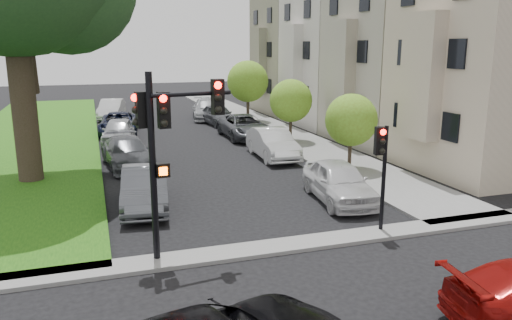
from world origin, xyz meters
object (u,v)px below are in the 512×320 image
object	(u,v)px
small_tree_a	(351,120)
small_tree_b	(291,101)
car_parked_0	(339,181)
car_parked_5	(145,188)
car_parked_4	(207,109)
car_parked_7	(119,131)
small_tree_c	(248,81)
car_parked_6	(127,153)
traffic_signal_secondary	(382,159)
car_parked_1	(273,143)
car_parked_3	(218,115)
car_parked_2	(244,127)
car_parked_9	(112,109)
car_parked_8	(119,123)
traffic_signal_main	(167,133)

from	to	relation	value
small_tree_a	small_tree_b	xyz separation A→B (m)	(-0.00, 7.43, 0.13)
car_parked_0	car_parked_5	distance (m)	7.27
car_parked_4	car_parked_7	size ratio (longest dim) A/B	1.23
small_tree_c	car_parked_6	xyz separation A→B (m)	(-9.93, -12.13, -2.41)
traffic_signal_secondary	car_parked_1	xyz separation A→B (m)	(0.54, 11.21, -1.62)
car_parked_6	car_parked_7	bearing A→B (deg)	85.03
car_parked_3	traffic_signal_secondary	bearing A→B (deg)	-99.90
car_parked_5	car_parked_2	bearing A→B (deg)	64.96
car_parked_7	car_parked_1	bearing A→B (deg)	-33.51
car_parked_4	car_parked_0	bearing A→B (deg)	-80.69
car_parked_9	car_parked_8	bearing A→B (deg)	-77.59
traffic_signal_secondary	car_parked_3	bearing A→B (deg)	88.64
small_tree_b	traffic_signal_main	bearing A→B (deg)	-122.85
traffic_signal_main	car_parked_5	size ratio (longest dim) A/B	1.14
small_tree_b	car_parked_7	distance (m)	10.63
car_parked_5	small_tree_c	bearing A→B (deg)	68.87
car_parked_0	car_parked_5	bearing A→B (deg)	175.09
car_parked_6	car_parked_8	bearing A→B (deg)	83.78
traffic_signal_secondary	car_parked_5	size ratio (longest dim) A/B	0.76
car_parked_4	car_parked_8	size ratio (longest dim) A/B	1.05
traffic_signal_secondary	car_parked_9	xyz separation A→B (m)	(-6.88, 28.90, -1.62)
car_parked_7	car_parked_9	world-z (taller)	car_parked_9
car_parked_2	small_tree_a	bearing A→B (deg)	-77.41
traffic_signal_secondary	car_parked_5	xyz separation A→B (m)	(-6.75, 4.87, -1.65)
small_tree_a	car_parked_2	xyz separation A→B (m)	(-2.22, 9.79, -1.69)
car_parked_3	car_parked_9	size ratio (longest dim) A/B	0.93
small_tree_c	traffic_signal_main	size ratio (longest dim) A/B	0.91
small_tree_b	traffic_signal_secondary	size ratio (longest dim) A/B	1.12
small_tree_b	car_parked_0	distance (m)	11.95
car_parked_7	car_parked_9	xyz separation A→B (m)	(0.07, 10.87, 0.03)
car_parked_3	car_parked_6	world-z (taller)	car_parked_3
car_parked_0	car_parked_7	size ratio (longest dim) A/B	1.03
traffic_signal_secondary	car_parked_7	xyz separation A→B (m)	(-6.95, 18.03, -1.65)
car_parked_1	car_parked_3	distance (m)	11.92
small_tree_b	traffic_signal_secondary	world-z (taller)	small_tree_b
traffic_signal_main	car_parked_9	distance (m)	28.99
car_parked_1	car_parked_2	distance (m)	6.04
small_tree_b	car_parked_5	xyz separation A→B (m)	(-9.80, -10.03, -1.82)
car_parked_2	car_parked_0	bearing A→B (deg)	-92.11
car_parked_5	car_parked_7	size ratio (longest dim) A/B	1.03
car_parked_7	small_tree_a	bearing A→B (deg)	-37.79
small_tree_b	car_parked_0	xyz separation A→B (m)	(-2.68, -11.50, -1.80)
car_parked_4	car_parked_9	distance (m)	7.73
car_parked_2	car_parked_3	xyz separation A→B (m)	(-0.27, 5.89, 0.00)
traffic_signal_main	car_parked_1	bearing A→B (deg)	57.62
car_parked_0	car_parked_4	bearing A→B (deg)	96.69
car_parked_7	car_parked_0	bearing A→B (deg)	-54.64
traffic_signal_secondary	car_parked_3	xyz separation A→B (m)	(0.55, 23.13, -1.65)
car_parked_3	car_parked_4	size ratio (longest dim) A/B	0.81
small_tree_a	car_parked_9	bearing A→B (deg)	114.84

